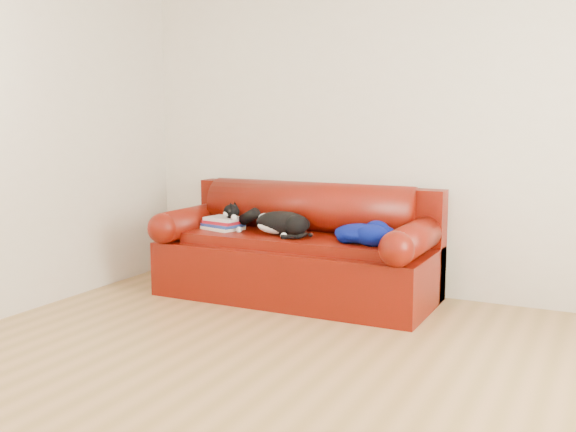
% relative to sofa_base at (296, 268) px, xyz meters
% --- Properties ---
extents(ground, '(4.50, 4.50, 0.00)m').
position_rel_sofa_base_xyz_m(ground, '(0.66, -1.49, -0.24)').
color(ground, olive).
rests_on(ground, ground).
extents(room_shell, '(4.52, 4.02, 2.61)m').
position_rel_sofa_base_xyz_m(room_shell, '(0.79, -1.48, 1.43)').
color(room_shell, beige).
rests_on(room_shell, ground).
extents(sofa_base, '(2.10, 0.90, 0.50)m').
position_rel_sofa_base_xyz_m(sofa_base, '(0.00, 0.00, 0.00)').
color(sofa_base, '#3D1002').
rests_on(sofa_base, ground).
extents(sofa_back, '(2.10, 1.01, 0.88)m').
position_rel_sofa_base_xyz_m(sofa_back, '(0.00, 0.24, 0.30)').
color(sofa_back, '#3D1002').
rests_on(sofa_back, ground).
extents(book_stack, '(0.35, 0.30, 0.10)m').
position_rel_sofa_base_xyz_m(book_stack, '(-0.62, -0.06, 0.31)').
color(book_stack, white).
rests_on(book_stack, sofa_base).
extents(cat, '(0.60, 0.38, 0.23)m').
position_rel_sofa_base_xyz_m(cat, '(-0.08, -0.09, 0.35)').
color(cat, black).
rests_on(cat, sofa_base).
extents(blanket, '(0.53, 0.53, 0.15)m').
position_rel_sofa_base_xyz_m(blanket, '(0.58, -0.08, 0.33)').
color(blanket, '#02074D').
rests_on(blanket, sofa_base).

